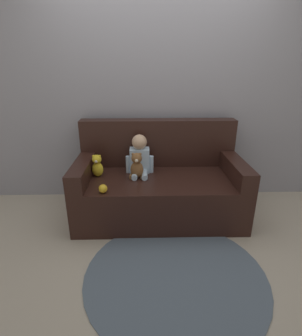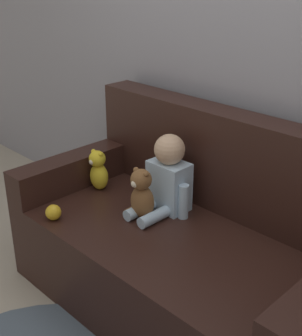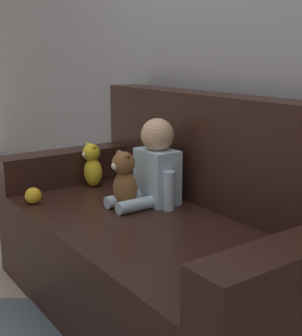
{
  "view_description": "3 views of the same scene",
  "coord_description": "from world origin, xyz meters",
  "px_view_note": "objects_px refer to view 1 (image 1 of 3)",
  "views": [
    {
      "loc": [
        -0.16,
        -2.55,
        1.56
      ],
      "look_at": [
        -0.09,
        -0.14,
        0.61
      ],
      "focal_mm": 28.0,
      "sensor_mm": 36.0,
      "label": 1
    },
    {
      "loc": [
        1.3,
        -1.49,
        1.69
      ],
      "look_at": [
        -0.21,
        0.0,
        0.74
      ],
      "focal_mm": 50.0,
      "sensor_mm": 36.0,
      "label": 2
    },
    {
      "loc": [
        1.58,
        -1.16,
        1.18
      ],
      "look_at": [
        -0.06,
        -0.0,
        0.69
      ],
      "focal_mm": 50.0,
      "sensor_mm": 36.0,
      "label": 3
    }
  ],
  "objects_px": {
    "teddy_bear_brown": "(137,166)",
    "plush_toy_side": "(97,166)",
    "couch": "(159,184)",
    "toy_ball": "(103,189)",
    "person_baby": "(140,157)"
  },
  "relations": [
    {
      "from": "person_baby",
      "to": "teddy_bear_brown",
      "type": "xyz_separation_m",
      "value": [
        -0.03,
        -0.16,
        -0.05
      ]
    },
    {
      "from": "toy_ball",
      "to": "person_baby",
      "type": "bearing_deg",
      "value": 55.99
    },
    {
      "from": "couch",
      "to": "plush_toy_side",
      "type": "bearing_deg",
      "value": -175.94
    },
    {
      "from": "couch",
      "to": "toy_ball",
      "type": "relative_size",
      "value": 21.41
    },
    {
      "from": "couch",
      "to": "person_baby",
      "type": "xyz_separation_m",
      "value": [
        -0.21,
        0.06,
        0.3
      ]
    },
    {
      "from": "person_baby",
      "to": "plush_toy_side",
      "type": "relative_size",
      "value": 1.74
    },
    {
      "from": "person_baby",
      "to": "teddy_bear_brown",
      "type": "height_order",
      "value": "person_baby"
    },
    {
      "from": "person_baby",
      "to": "toy_ball",
      "type": "relative_size",
      "value": 5.14
    },
    {
      "from": "couch",
      "to": "toy_ball",
      "type": "bearing_deg",
      "value": -141.31
    },
    {
      "from": "plush_toy_side",
      "to": "toy_ball",
      "type": "relative_size",
      "value": 2.96
    },
    {
      "from": "teddy_bear_brown",
      "to": "plush_toy_side",
      "type": "relative_size",
      "value": 1.14
    },
    {
      "from": "plush_toy_side",
      "to": "toy_ball",
      "type": "xyz_separation_m",
      "value": [
        0.11,
        -0.39,
        -0.08
      ]
    },
    {
      "from": "teddy_bear_brown",
      "to": "couch",
      "type": "bearing_deg",
      "value": 22.45
    },
    {
      "from": "couch",
      "to": "teddy_bear_brown",
      "type": "height_order",
      "value": "couch"
    },
    {
      "from": "teddy_bear_brown",
      "to": "plush_toy_side",
      "type": "xyz_separation_m",
      "value": [
        -0.41,
        0.05,
        -0.01
      ]
    }
  ]
}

